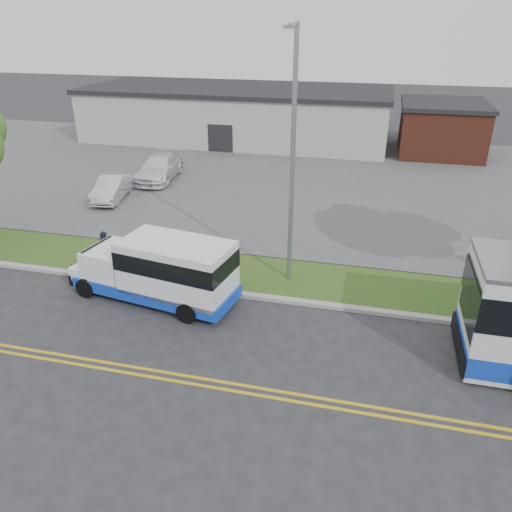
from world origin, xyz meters
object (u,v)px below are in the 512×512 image
(shuttle_bus, at_px, (163,269))
(parked_car_b, at_px, (159,168))
(streetlight_near, at_px, (292,154))
(parked_car_a, at_px, (112,188))
(pedestrian, at_px, (105,250))

(shuttle_bus, relative_size, parked_car_b, 1.29)
(streetlight_near, relative_size, shuttle_bus, 1.40)
(shuttle_bus, height_order, parked_car_b, shuttle_bus)
(shuttle_bus, height_order, parked_car_a, shuttle_bus)
(parked_car_b, bearing_deg, shuttle_bus, -71.18)
(shuttle_bus, distance_m, parked_car_a, 12.30)
(pedestrian, relative_size, parked_car_b, 0.32)
(shuttle_bus, distance_m, pedestrian, 3.83)
(parked_car_a, bearing_deg, shuttle_bus, -62.67)
(streetlight_near, bearing_deg, parked_car_a, 148.60)
(shuttle_bus, bearing_deg, pedestrian, 161.79)
(pedestrian, distance_m, parked_car_b, 12.65)
(parked_car_a, bearing_deg, parked_car_b, 65.82)
(pedestrian, relative_size, parked_car_a, 0.41)
(streetlight_near, height_order, parked_car_a, streetlight_near)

